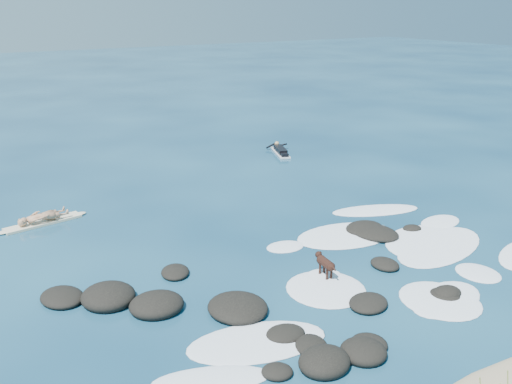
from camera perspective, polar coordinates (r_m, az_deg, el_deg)
ground at (r=16.70m, az=4.37°, el=-7.23°), size 160.00×160.00×0.00m
reef_rocks at (r=14.42m, az=-0.51°, el=-11.16°), size 12.50×7.23×0.56m
breaking_foam at (r=17.44m, az=15.81°, el=-6.72°), size 14.49×9.09×0.12m
standing_surfer_rig at (r=20.62m, az=-20.70°, el=-1.21°), size 3.10×0.96×1.77m
paddling_surfer_rig at (r=28.55m, az=2.44°, el=4.16°), size 1.45×2.46×0.43m
dog at (r=15.84m, az=6.90°, el=-7.04°), size 0.33×1.06×0.67m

